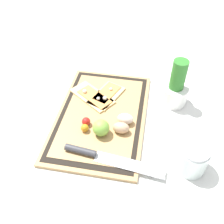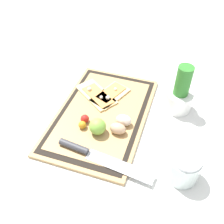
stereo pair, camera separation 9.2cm
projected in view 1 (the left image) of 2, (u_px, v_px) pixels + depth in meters
ground_plane at (101, 117)px, 0.95m from camera, size 6.00×6.00×0.00m
cutting_board at (101, 115)px, 0.95m from camera, size 0.49×0.32×0.02m
pizza_slice_near at (93, 96)px, 1.00m from camera, size 0.17×0.19×0.02m
pizza_slice_far at (107, 95)px, 1.01m from camera, size 0.17×0.13×0.02m
knife at (97, 155)px, 0.81m from camera, size 0.07×0.32×0.02m
egg_brown at (121, 128)px, 0.87m from camera, size 0.04×0.06×0.04m
egg_pink at (125, 119)px, 0.90m from camera, size 0.04×0.06×0.04m
lime at (101, 128)px, 0.86m from camera, size 0.06×0.06×0.06m
cherry_tomato_red at (86, 122)px, 0.90m from camera, size 0.03×0.03×0.03m
cherry_tomato_yellow at (85, 128)px, 0.88m from camera, size 0.03×0.03×0.03m
herb_pot at (175, 89)px, 0.96m from camera, size 0.10×0.10×0.19m
sauce_jar at (192, 159)px, 0.77m from camera, size 0.09×0.09×0.10m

